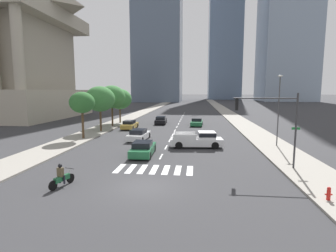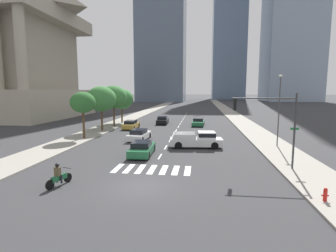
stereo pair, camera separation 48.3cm
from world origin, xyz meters
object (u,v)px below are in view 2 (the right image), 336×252
(pickup_truck, at_px, (199,140))
(motorcycle_lead, at_px, (59,177))
(sedan_gold_3, at_px, (131,125))
(street_lamp_east, at_px, (279,105))
(fire_hydrant, at_px, (325,194))
(street_tree_third, at_px, (113,97))
(sedan_green_0, at_px, (142,149))
(street_tree_second, at_px, (101,99))
(street_tree_fourth, at_px, (122,99))
(sedan_black_4, at_px, (163,120))
(traffic_signal_near, at_px, (270,117))
(street_tree_nearest, at_px, (83,103))
(sedan_green_1, at_px, (198,122))
(sedan_white_2, at_px, (139,135))

(pickup_truck, bearing_deg, motorcycle_lead, -128.86)
(motorcycle_lead, xyz_separation_m, sedan_gold_3, (-2.06, 25.28, 0.02))
(sedan_gold_3, relative_size, street_lamp_east, 0.61)
(sedan_gold_3, xyz_separation_m, fire_hydrant, (17.39, -26.08, -0.09))
(pickup_truck, xyz_separation_m, street_tree_third, (-14.02, 14.68, 4.08))
(sedan_green_0, relative_size, street_tree_third, 0.70)
(street_tree_second, relative_size, street_tree_fourth, 1.05)
(sedan_green_0, bearing_deg, street_tree_fourth, 19.67)
(fire_hydrant, bearing_deg, sedan_black_4, 112.19)
(pickup_truck, xyz_separation_m, street_tree_fourth, (-14.02, 19.14, 3.60))
(traffic_signal_near, bearing_deg, street_tree_fourth, -53.85)
(motorcycle_lead, relative_size, traffic_signal_near, 0.36)
(street_tree_nearest, bearing_deg, sedan_green_1, 46.33)
(street_tree_nearest, bearing_deg, fire_hydrant, -38.41)
(street_tree_third, bearing_deg, street_tree_second, -90.00)
(sedan_green_0, height_order, traffic_signal_near, traffic_signal_near)
(sedan_green_0, bearing_deg, street_tree_nearest, 49.94)
(motorcycle_lead, bearing_deg, sedan_black_4, 12.19)
(street_tree_nearest, bearing_deg, street_lamp_east, -5.11)
(traffic_signal_near, xyz_separation_m, street_tree_fourth, (-19.30, 26.42, 0.38))
(pickup_truck, xyz_separation_m, street_lamp_east, (8.24, 1.16, 3.62))
(fire_hydrant, bearing_deg, sedan_white_2, 129.67)
(street_tree_nearest, xyz_separation_m, street_tree_fourth, (0.00, 15.99, -0.07))
(street_lamp_east, bearing_deg, street_tree_third, 148.73)
(motorcycle_lead, relative_size, sedan_black_4, 0.42)
(sedan_white_2, bearing_deg, sedan_green_1, -21.35)
(motorcycle_lead, height_order, street_tree_second, street_tree_second)
(street_tree_nearest, distance_m, street_tree_fourth, 15.99)
(sedan_gold_3, bearing_deg, sedan_green_1, -63.99)
(pickup_truck, height_order, sedan_green_1, pickup_truck)
(street_tree_nearest, distance_m, street_tree_second, 6.09)
(pickup_truck, xyz_separation_m, sedan_green_1, (-0.18, 17.65, -0.22))
(traffic_signal_near, bearing_deg, sedan_green_1, -77.65)
(sedan_black_4, xyz_separation_m, street_tree_third, (-7.43, -4.67, 4.28))
(sedan_black_4, bearing_deg, street_tree_second, 141.55)
(sedan_gold_3, height_order, street_tree_second, street_tree_second)
(street_lamp_east, height_order, street_tree_fourth, street_lamp_east)
(sedan_black_4, height_order, street_tree_third, street_tree_third)
(sedan_white_2, height_order, fire_hydrant, sedan_white_2)
(sedan_green_0, xyz_separation_m, street_tree_fourth, (-8.84, 23.10, 3.81))
(sedan_green_1, bearing_deg, motorcycle_lead, -12.07)
(sedan_green_1, relative_size, sedan_white_2, 0.99)
(sedan_black_4, bearing_deg, sedan_gold_3, 146.17)
(pickup_truck, bearing_deg, sedan_gold_3, 125.44)
(street_tree_fourth, bearing_deg, sedan_white_2, -66.41)
(sedan_green_1, distance_m, street_tree_nearest, 20.42)
(pickup_truck, bearing_deg, sedan_green_0, -147.00)
(street_tree_nearest, relative_size, street_tree_second, 0.88)
(pickup_truck, height_order, sedan_green_0, pickup_truck)
(street_tree_third, bearing_deg, sedan_white_2, -58.59)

